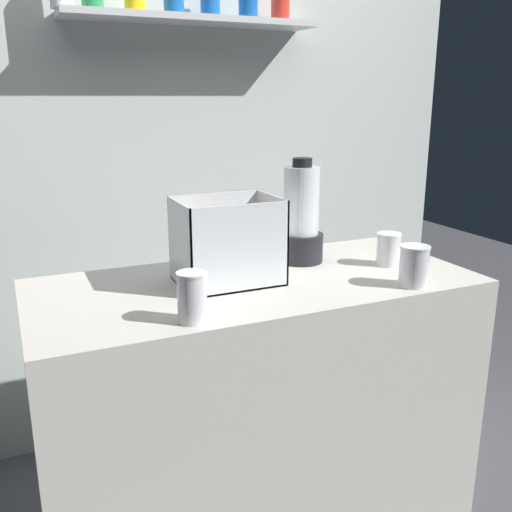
# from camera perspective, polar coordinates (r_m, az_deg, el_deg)

# --- Properties ---
(counter) EXTENTS (1.40, 0.64, 0.90)m
(counter) POSITION_cam_1_polar(r_m,az_deg,el_deg) (1.99, 0.00, -14.88)
(counter) COLOR beige
(counter) RESTS_ON ground_plane
(back_wall_unit) EXTENTS (2.60, 0.24, 2.50)m
(back_wall_unit) POSITION_cam_1_polar(r_m,az_deg,el_deg) (2.44, -7.55, 11.03)
(back_wall_unit) COLOR silver
(back_wall_unit) RESTS_ON ground_plane
(carrot_display_bin) EXTENTS (0.31, 0.23, 0.26)m
(carrot_display_bin) POSITION_cam_1_polar(r_m,az_deg,el_deg) (1.77, -2.86, 0.05)
(carrot_display_bin) COLOR white
(carrot_display_bin) RESTS_ON counter
(blender_pitcher) EXTENTS (0.16, 0.16, 0.36)m
(blender_pitcher) POSITION_cam_1_polar(r_m,az_deg,el_deg) (1.98, 4.54, 3.63)
(blender_pitcher) COLOR black
(blender_pitcher) RESTS_ON counter
(juice_cup_carrot_far_left) EXTENTS (0.08, 0.08, 0.13)m
(juice_cup_carrot_far_left) POSITION_cam_1_polar(r_m,az_deg,el_deg) (1.47, -6.41, -4.46)
(juice_cup_carrot_far_left) COLOR white
(juice_cup_carrot_far_left) RESTS_ON counter
(juice_cup_orange_left) EXTENTS (0.09, 0.09, 0.13)m
(juice_cup_orange_left) POSITION_cam_1_polar(r_m,az_deg,el_deg) (1.80, 15.53, -1.23)
(juice_cup_orange_left) COLOR white
(juice_cup_orange_left) RESTS_ON counter
(juice_cup_mango_middle) EXTENTS (0.08, 0.08, 0.11)m
(juice_cup_mango_middle) POSITION_cam_1_polar(r_m,az_deg,el_deg) (2.01, 13.14, 0.48)
(juice_cup_mango_middle) COLOR white
(juice_cup_mango_middle) RESTS_ON counter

